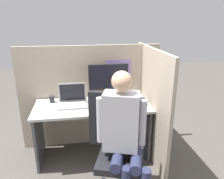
{
  "coord_description": "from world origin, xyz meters",
  "views": [
    {
      "loc": [
        -0.16,
        -2.26,
        1.83
      ],
      "look_at": [
        0.23,
        0.16,
        1.0
      ],
      "focal_mm": 35.0,
      "sensor_mm": 36.0,
      "label": 1
    }
  ],
  "objects_px": {
    "stapler": "(144,101)",
    "carrot_toy": "(118,110)",
    "paper_box": "(109,97)",
    "coffee_mug": "(134,95)",
    "office_chair": "(115,145)",
    "person": "(124,132)",
    "laptop": "(73,101)",
    "monitor": "(109,79)",
    "pen_cup": "(52,99)"
  },
  "relations": [
    {
      "from": "stapler",
      "to": "laptop",
      "type": "bearing_deg",
      "value": 173.84
    },
    {
      "from": "person",
      "to": "monitor",
      "type": "bearing_deg",
      "value": 90.41
    },
    {
      "from": "stapler",
      "to": "person",
      "type": "xyz_separation_m",
      "value": [
        -0.42,
        -0.73,
        0.01
      ]
    },
    {
      "from": "paper_box",
      "to": "laptop",
      "type": "relative_size",
      "value": 0.92
    },
    {
      "from": "laptop",
      "to": "coffee_mug",
      "type": "relative_size",
      "value": 3.41
    },
    {
      "from": "paper_box",
      "to": "coffee_mug",
      "type": "relative_size",
      "value": 3.14
    },
    {
      "from": "office_chair",
      "to": "monitor",
      "type": "bearing_deg",
      "value": 86.81
    },
    {
      "from": "laptop",
      "to": "stapler",
      "type": "height_order",
      "value": "laptop"
    },
    {
      "from": "office_chair",
      "to": "person",
      "type": "xyz_separation_m",
      "value": [
        0.05,
        -0.16,
        0.24
      ]
    },
    {
      "from": "monitor",
      "to": "pen_cup",
      "type": "relative_size",
      "value": 6.03
    },
    {
      "from": "carrot_toy",
      "to": "stapler",
      "type": "bearing_deg",
      "value": 27.04
    },
    {
      "from": "paper_box",
      "to": "person",
      "type": "distance_m",
      "value": 0.94
    },
    {
      "from": "monitor",
      "to": "person",
      "type": "bearing_deg",
      "value": -89.59
    },
    {
      "from": "paper_box",
      "to": "carrot_toy",
      "type": "relative_size",
      "value": 2.37
    },
    {
      "from": "monitor",
      "to": "laptop",
      "type": "xyz_separation_m",
      "value": [
        -0.48,
        -0.12,
        -0.24
      ]
    },
    {
      "from": "coffee_mug",
      "to": "laptop",
      "type": "bearing_deg",
      "value": -172.47
    },
    {
      "from": "laptop",
      "to": "coffee_mug",
      "type": "distance_m",
      "value": 0.83
    },
    {
      "from": "laptop",
      "to": "office_chair",
      "type": "bearing_deg",
      "value": -57.17
    },
    {
      "from": "coffee_mug",
      "to": "paper_box",
      "type": "bearing_deg",
      "value": 179.49
    },
    {
      "from": "stapler",
      "to": "pen_cup",
      "type": "distance_m",
      "value": 1.2
    },
    {
      "from": "coffee_mug",
      "to": "monitor",
      "type": "bearing_deg",
      "value": 179.03
    },
    {
      "from": "person",
      "to": "coffee_mug",
      "type": "height_order",
      "value": "person"
    },
    {
      "from": "stapler",
      "to": "coffee_mug",
      "type": "height_order",
      "value": "coffee_mug"
    },
    {
      "from": "carrot_toy",
      "to": "coffee_mug",
      "type": "relative_size",
      "value": 1.33
    },
    {
      "from": "paper_box",
      "to": "carrot_toy",
      "type": "xyz_separation_m",
      "value": [
        0.05,
        -0.4,
        -0.02
      ]
    },
    {
      "from": "monitor",
      "to": "person",
      "type": "relative_size",
      "value": 0.39
    },
    {
      "from": "person",
      "to": "paper_box",
      "type": "bearing_deg",
      "value": 90.41
    },
    {
      "from": "person",
      "to": "pen_cup",
      "type": "relative_size",
      "value": 15.65
    },
    {
      "from": "stapler",
      "to": "coffee_mug",
      "type": "distance_m",
      "value": 0.22
    },
    {
      "from": "pen_cup",
      "to": "coffee_mug",
      "type": "bearing_deg",
      "value": -1.4
    },
    {
      "from": "person",
      "to": "coffee_mug",
      "type": "distance_m",
      "value": 1.0
    },
    {
      "from": "carrot_toy",
      "to": "paper_box",
      "type": "bearing_deg",
      "value": 97.17
    },
    {
      "from": "laptop",
      "to": "carrot_toy",
      "type": "relative_size",
      "value": 2.57
    },
    {
      "from": "carrot_toy",
      "to": "pen_cup",
      "type": "height_order",
      "value": "pen_cup"
    },
    {
      "from": "stapler",
      "to": "office_chair",
      "type": "bearing_deg",
      "value": -129.27
    },
    {
      "from": "stapler",
      "to": "carrot_toy",
      "type": "xyz_separation_m",
      "value": [
        -0.38,
        -0.19,
        -0.01
      ]
    },
    {
      "from": "monitor",
      "to": "paper_box",
      "type": "bearing_deg",
      "value": -90.0
    },
    {
      "from": "laptop",
      "to": "stapler",
      "type": "relative_size",
      "value": 2.2
    },
    {
      "from": "paper_box",
      "to": "laptop",
      "type": "distance_m",
      "value": 0.49
    },
    {
      "from": "monitor",
      "to": "carrot_toy",
      "type": "height_order",
      "value": "monitor"
    },
    {
      "from": "laptop",
      "to": "coffee_mug",
      "type": "bearing_deg",
      "value": 7.53
    },
    {
      "from": "laptop",
      "to": "pen_cup",
      "type": "relative_size",
      "value": 4.11
    },
    {
      "from": "carrot_toy",
      "to": "person",
      "type": "relative_size",
      "value": 0.1
    },
    {
      "from": "monitor",
      "to": "office_chair",
      "type": "bearing_deg",
      "value": -93.19
    },
    {
      "from": "paper_box",
      "to": "coffee_mug",
      "type": "distance_m",
      "value": 0.35
    },
    {
      "from": "stapler",
      "to": "coffee_mug",
      "type": "relative_size",
      "value": 1.55
    },
    {
      "from": "monitor",
      "to": "carrot_toy",
      "type": "distance_m",
      "value": 0.49
    },
    {
      "from": "paper_box",
      "to": "carrot_toy",
      "type": "bearing_deg",
      "value": -82.83
    },
    {
      "from": "paper_box",
      "to": "monitor",
      "type": "relative_size",
      "value": 0.63
    },
    {
      "from": "laptop",
      "to": "stapler",
      "type": "bearing_deg",
      "value": -6.16
    }
  ]
}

